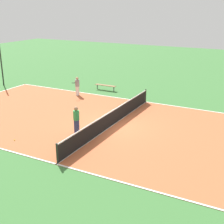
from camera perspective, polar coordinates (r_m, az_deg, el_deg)
ground_plane at (r=19.48m, az=-0.00°, el=-2.50°), size 80.00×80.00×0.00m
court_surface at (r=19.48m, az=-0.00°, el=-2.48°), size 11.42×24.73×0.02m
tennis_net at (r=19.29m, az=-0.00°, el=-1.00°), size 11.22×0.10×1.02m
bench at (r=27.60m, az=-1.20°, el=4.82°), size 0.36×1.96×0.45m
player_far_green at (r=18.17m, az=-6.53°, el=-1.10°), size 0.41×0.41×1.60m
player_baseline_gray at (r=25.89m, az=-6.38°, el=4.93°), size 0.95×0.40×1.55m
tennis_ball_far_baseline at (r=18.14m, az=-17.42°, el=-4.91°), size 0.07×0.07×0.07m
fence_post_back_right at (r=30.64m, az=-19.61°, el=8.64°), size 0.12×0.12×4.43m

